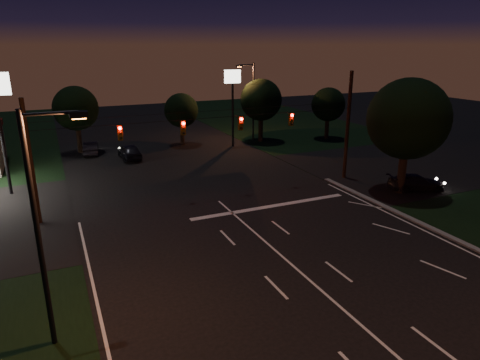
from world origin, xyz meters
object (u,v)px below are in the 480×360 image
tree_right_near (407,120)px  car_oncoming_a (130,152)px  car_oncoming_b (91,148)px  car_cross (416,182)px  utility_pole_right (344,178)px

tree_right_near → car_oncoming_a: 26.03m
car_oncoming_a → car_oncoming_b: car_oncoming_a is taller
car_oncoming_a → car_cross: 26.78m
utility_pole_right → car_cross: (3.12, -5.00, 0.63)m
utility_pole_right → car_oncoming_a: utility_pole_right is taller
tree_right_near → car_oncoming_a: bearing=132.3°
utility_pole_right → car_cross: 5.93m
car_oncoming_a → car_cross: (18.81, -19.06, -0.12)m
utility_pole_right → car_oncoming_a: size_ratio=2.03×
utility_pole_right → car_oncoming_a: 21.08m
tree_right_near → car_oncoming_a: tree_right_near is taller
car_oncoming_b → car_cross: car_oncoming_b is taller
tree_right_near → car_cross: bearing=-5.9°
utility_pole_right → car_oncoming_a: (-15.69, 14.06, 0.75)m
car_cross → car_oncoming_a: bearing=63.8°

